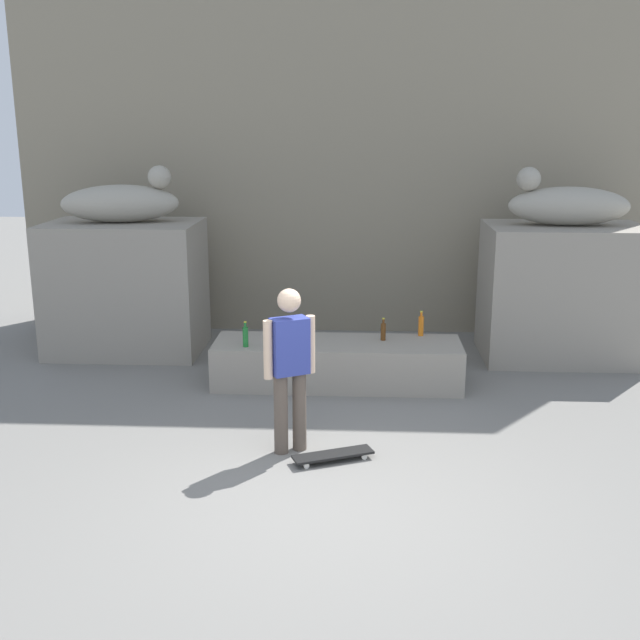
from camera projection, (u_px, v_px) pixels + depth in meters
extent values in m
plane|color=slate|center=(326.00, 501.00, 6.71)|extent=(40.00, 40.00, 0.00)
cube|color=gray|center=(345.00, 107.00, 11.60)|extent=(9.96, 0.60, 6.87)
cube|color=gray|center=(126.00, 288.00, 10.89)|extent=(2.12, 1.39, 1.86)
cube|color=gray|center=(562.00, 293.00, 10.57)|extent=(2.12, 1.39, 1.86)
ellipsoid|color=#A6A091|center=(120.00, 204.00, 10.59)|extent=(1.68, 0.88, 0.52)
sphere|color=#A6A091|center=(160.00, 177.00, 10.58)|extent=(0.32, 0.32, 0.32)
ellipsoid|color=#A6A091|center=(569.00, 206.00, 10.27)|extent=(1.63, 0.64, 0.52)
sphere|color=#A6A091|center=(529.00, 179.00, 10.23)|extent=(0.32, 0.32, 0.32)
cube|color=gray|center=(337.00, 363.00, 9.61)|extent=(3.08, 0.90, 0.55)
cylinder|color=brown|center=(281.00, 414.00, 7.58)|extent=(0.14, 0.14, 0.82)
cylinder|color=brown|center=(299.00, 411.00, 7.66)|extent=(0.14, 0.14, 0.82)
cube|color=#333F99|center=(290.00, 346.00, 7.45)|extent=(0.41, 0.35, 0.56)
sphere|color=beige|center=(289.00, 300.00, 7.34)|extent=(0.23, 0.23, 0.23)
cylinder|color=beige|center=(268.00, 350.00, 7.36)|extent=(0.09, 0.09, 0.58)
cylinder|color=beige|center=(311.00, 344.00, 7.54)|extent=(0.09, 0.09, 0.58)
cube|color=black|center=(333.00, 454.00, 7.48)|extent=(0.81, 0.49, 0.02)
cylinder|color=white|center=(359.00, 451.00, 7.65)|extent=(0.06, 0.05, 0.06)
cylinder|color=white|center=(364.00, 457.00, 7.52)|extent=(0.06, 0.05, 0.06)
cylinder|color=white|center=(302.00, 460.00, 7.45)|extent=(0.06, 0.05, 0.06)
cylinder|color=white|center=(306.00, 466.00, 7.32)|extent=(0.06, 0.05, 0.06)
cylinder|color=#593314|center=(383.00, 332.00, 9.60)|extent=(0.06, 0.06, 0.22)
cylinder|color=#593314|center=(383.00, 321.00, 9.57)|extent=(0.03, 0.03, 0.06)
cylinder|color=yellow|center=(384.00, 318.00, 9.56)|extent=(0.03, 0.03, 0.01)
cylinder|color=orange|center=(421.00, 326.00, 9.80)|extent=(0.07, 0.07, 0.25)
cylinder|color=orange|center=(421.00, 314.00, 9.76)|extent=(0.03, 0.03, 0.06)
cylinder|color=yellow|center=(421.00, 312.00, 9.75)|extent=(0.04, 0.04, 0.01)
cylinder|color=#1E722D|center=(245.00, 337.00, 9.32)|extent=(0.07, 0.07, 0.24)
cylinder|color=#1E722D|center=(245.00, 325.00, 9.28)|extent=(0.03, 0.03, 0.06)
cylinder|color=yellow|center=(245.00, 322.00, 9.27)|extent=(0.04, 0.04, 0.01)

